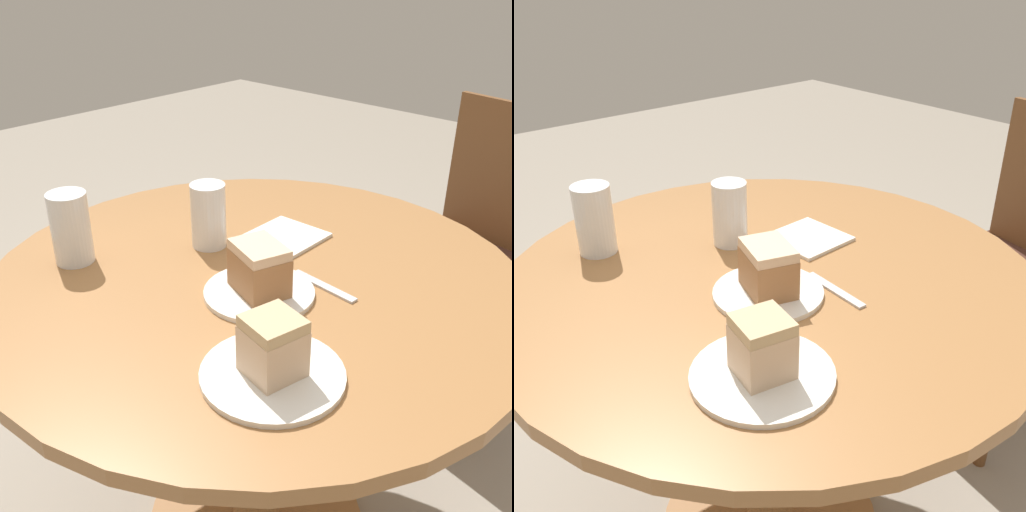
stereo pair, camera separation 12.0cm
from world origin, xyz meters
The scene contains 10 objects.
table centered at (0.00, 0.00, 0.56)m, with size 1.09×1.09×0.75m.
chair centered at (0.08, 0.91, 0.49)m, with size 0.55×0.54×0.92m.
plate_near centered at (0.06, -0.06, 0.75)m, with size 0.21×0.21×0.01m.
plate_far centered at (0.24, -0.22, 0.75)m, with size 0.23×0.23×0.01m.
cake_slice_near centered at (0.06, -0.06, 0.80)m, with size 0.13×0.11×0.10m.
cake_slice_far centered at (0.24, -0.22, 0.81)m, with size 0.10×0.10×0.10m.
glass_lemonade centered at (-0.16, 0.02, 0.81)m, with size 0.08×0.08×0.14m.
glass_water centered at (-0.32, -0.22, 0.81)m, with size 0.08×0.08×0.15m.
napkin_stack centered at (-0.06, 0.17, 0.75)m, with size 0.16×0.16×0.01m.
fork centered at (0.13, 0.05, 0.75)m, with size 0.15×0.03×0.00m.
Camera 1 is at (0.73, -0.77, 1.35)m, focal length 42.00 mm.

